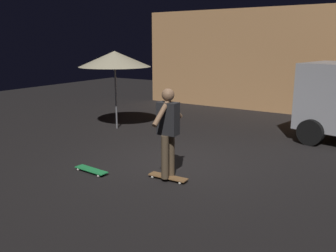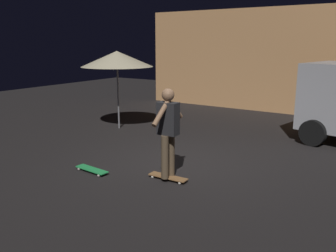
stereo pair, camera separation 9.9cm
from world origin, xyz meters
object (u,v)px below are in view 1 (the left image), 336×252
object	(u,v)px
patio_umbrella	(115,59)
skater	(168,127)
skateboard_ridden	(168,177)
skateboard_spare	(91,170)

from	to	relation	value
patio_umbrella	skater	xyz separation A→B (m)	(3.53, -2.69, -1.04)
patio_umbrella	skater	bearing A→B (deg)	-37.25
skateboard_ridden	patio_umbrella	bearing A→B (deg)	142.75
skater	skateboard_spare	bearing A→B (deg)	-161.77
patio_umbrella	skater	distance (m)	4.56
skateboard_spare	skater	xyz separation A→B (m)	(1.50, 0.50, 0.98)
patio_umbrella	skateboard_ridden	size ratio (longest dim) A/B	2.93
patio_umbrella	skateboard_ridden	world-z (taller)	patio_umbrella
skateboard_spare	skater	size ratio (longest dim) A/B	0.48
patio_umbrella	skateboard_spare	bearing A→B (deg)	-57.51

